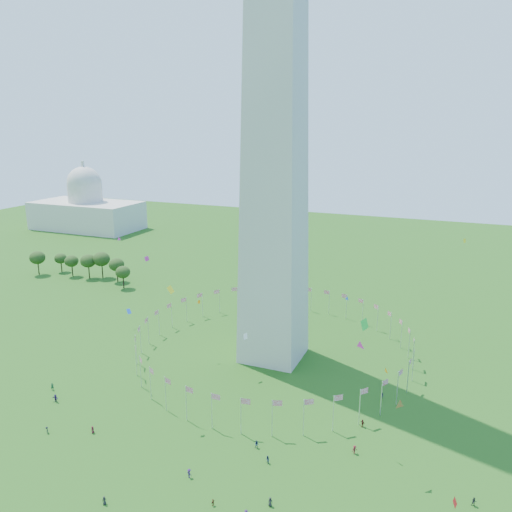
# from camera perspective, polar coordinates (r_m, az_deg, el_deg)

# --- Properties ---
(ground) EXTENTS (600.00, 600.00, 0.00)m
(ground) POSITION_cam_1_polar(r_m,az_deg,el_deg) (113.69, -7.51, -21.55)
(ground) COLOR #1A4911
(ground) RESTS_ON ground
(washington_monument) EXTENTS (16.80, 16.80, 169.00)m
(washington_monument) POSITION_cam_1_polar(r_m,az_deg,el_deg) (138.15, 2.32, 22.00)
(washington_monument) COLOR beige
(washington_monument) RESTS_ON ground
(flag_ring) EXTENTS (80.24, 80.24, 9.00)m
(flag_ring) POSITION_cam_1_polar(r_m,az_deg,el_deg) (150.68, 2.00, -9.78)
(flag_ring) COLOR silver
(flag_ring) RESTS_ON ground
(capitol_building) EXTENTS (70.00, 35.00, 46.00)m
(capitol_building) POSITION_cam_1_polar(r_m,az_deg,el_deg) (347.12, -18.93, 6.69)
(capitol_building) COLOR beige
(capitol_building) RESTS_ON ground
(crowd) EXTENTS (102.31, 63.13, 2.01)m
(crowd) POSITION_cam_1_polar(r_m,az_deg,el_deg) (111.27, -3.41, -21.77)
(crowd) COLOR maroon
(crowd) RESTS_ON ground
(kites_aloft) EXTENTS (120.60, 60.12, 37.56)m
(kites_aloft) POSITION_cam_1_polar(r_m,az_deg,el_deg) (114.26, 3.34, -9.43)
(kites_aloft) COLOR #CC2699
(kites_aloft) RESTS_ON ground
(tree_line_west) EXTENTS (54.96, 15.61, 11.75)m
(tree_line_west) POSITION_cam_1_polar(r_m,az_deg,el_deg) (236.25, -18.86, -1.21)
(tree_line_west) COLOR #2D4E1A
(tree_line_west) RESTS_ON ground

